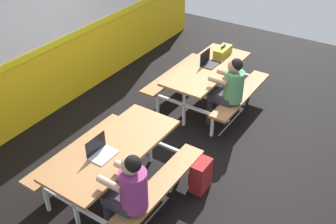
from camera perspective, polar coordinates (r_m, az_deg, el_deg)
The scene contains 10 objects.
ground_plane at distance 5.90m, azimuth 0.96°, elevation -4.86°, with size 10.00×10.00×0.02m, color black.
accent_backdrop at distance 6.54m, azimuth -16.20°, elevation 10.74°, with size 8.00×0.14×2.60m.
picnic_table_left at distance 4.82m, azimuth -7.77°, elevation -6.66°, with size 1.80×1.58×0.74m.
picnic_table_right at distance 6.52m, azimuth 5.72°, elevation 5.27°, with size 1.80×1.58×0.74m.
student_nearer at distance 4.22m, azimuth -5.87°, elevation -11.27°, with size 0.37×0.53×1.21m.
student_further at distance 5.97m, azimuth 8.86°, elevation 3.59°, with size 0.37×0.53×1.21m.
laptop_silver at distance 4.60m, azimuth -9.82°, elevation -5.71°, with size 0.32×0.23×0.22m.
laptop_dark at distance 6.51m, azimuth 5.94°, elevation 7.33°, with size 0.32×0.23×0.22m.
toolbox_grey at distance 6.84m, azimuth 8.01°, elevation 8.78°, with size 0.40×0.18×0.18m.
backpack_dark at distance 5.09m, azimuth 4.78°, elevation -9.24°, with size 0.30×0.22×0.44m.
Camera 1 is at (-3.92, -2.39, 3.70)m, focal length 41.67 mm.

